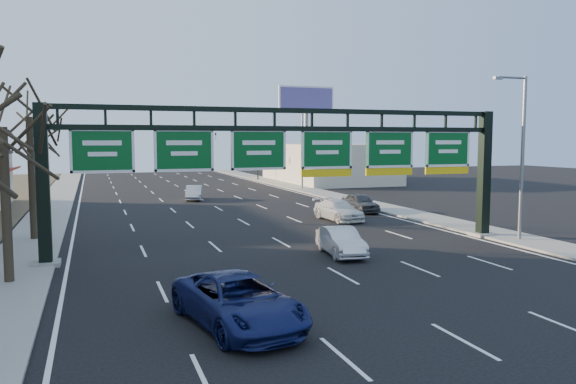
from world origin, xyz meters
name	(u,v)px	position (x,y,z in m)	size (l,w,h in m)	color
ground	(365,288)	(0.00, 0.00, 0.00)	(160.00, 160.00, 0.00)	black
sidewalk_left	(42,226)	(-12.80, 20.00, 0.06)	(3.00, 120.00, 0.12)	gray
sidewalk_right	(394,210)	(12.80, 20.00, 0.06)	(3.00, 120.00, 0.12)	gray
lane_markings	(236,218)	(0.00, 20.00, 0.01)	(21.60, 120.00, 0.01)	white
sign_gantry	(296,159)	(0.16, 8.00, 4.63)	(24.60, 1.20, 7.20)	black
building_right_distant	(328,163)	(20.00, 50.00, 2.50)	(12.00, 20.00, 5.00)	beige
tree_gantry	(1,99)	(-12.80, 5.00, 7.11)	(3.60, 3.60, 8.48)	#2C2318
tree_mid	(28,98)	(-12.80, 15.00, 7.85)	(3.60, 3.60, 9.24)	#2C2318
tree_far	(43,113)	(-12.80, 25.00, 7.48)	(3.60, 3.60, 8.86)	#2C2318
streetlight_near	(521,149)	(12.47, 6.00, 5.08)	(2.15, 0.22, 9.00)	slate
streetlight_far	(301,144)	(12.47, 40.00, 5.08)	(2.15, 0.22, 9.00)	slate
billboard_right	(306,111)	(15.00, 44.98, 9.06)	(7.00, 0.50, 12.00)	slate
traffic_signal_mast	(213,140)	(5.69, 55.00, 5.50)	(10.16, 0.54, 7.00)	black
car_blue_suv	(238,301)	(-5.62, -2.69, 0.78)	(2.57, 5.58, 1.55)	#121A51
car_silver_sedan	(341,241)	(1.67, 5.80, 0.68)	(1.43, 4.11, 1.35)	silver
car_white_wagon	(338,210)	(6.48, 16.70, 0.69)	(1.94, 4.78, 1.39)	silver
car_grey_far	(360,203)	(9.88, 20.13, 0.73)	(1.73, 4.29, 1.46)	#3A3D3F
car_silver_distant	(194,193)	(-0.76, 33.13, 0.67)	(1.41, 4.04, 1.33)	#B7B7BC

